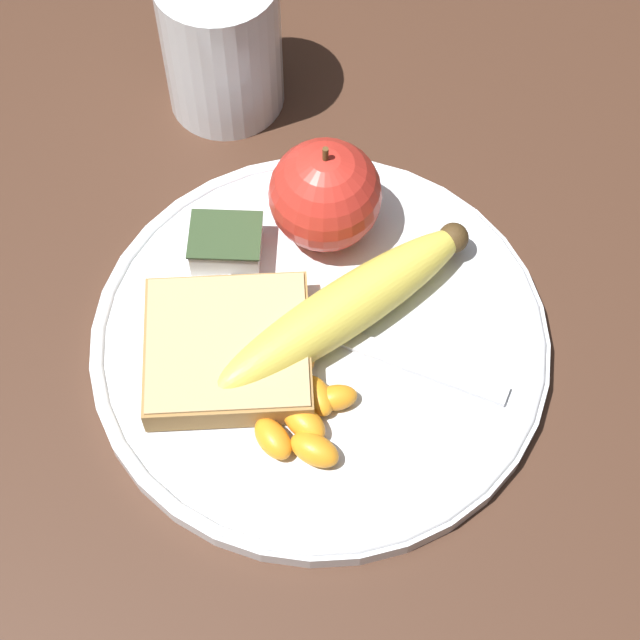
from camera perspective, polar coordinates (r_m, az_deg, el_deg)
ground_plane at (r=0.65m, az=-0.00°, el=-1.42°), size 3.00×3.00×0.00m
plate at (r=0.64m, az=-0.00°, el=-1.08°), size 0.27×0.27×0.01m
juice_glass at (r=0.73m, az=-5.25°, el=14.32°), size 0.08×0.08×0.10m
apple at (r=0.65m, az=0.35°, el=6.68°), size 0.07×0.07×0.08m
banana at (r=0.63m, az=1.40°, el=0.67°), size 0.16×0.14×0.03m
bread_slice at (r=0.62m, az=-4.92°, el=-1.58°), size 0.10×0.10×0.02m
fork at (r=0.64m, az=0.71°, el=-0.74°), size 0.18×0.08×0.00m
jam_packet at (r=0.66m, az=-5.02°, el=4.06°), size 0.04×0.04×0.02m
orange_segment_0 at (r=0.61m, az=0.84°, el=-4.16°), size 0.03×0.02×0.01m
orange_segment_1 at (r=0.61m, az=-0.63°, el=-4.04°), size 0.03×0.03×0.02m
orange_segment_2 at (r=0.62m, az=-1.22°, el=-2.56°), size 0.03×0.03×0.01m
orange_segment_3 at (r=0.60m, az=-2.52°, el=-6.34°), size 0.03×0.03×0.02m
orange_segment_4 at (r=0.60m, az=-0.85°, el=-5.47°), size 0.03×0.03×0.02m
orange_segment_5 at (r=0.60m, az=-0.55°, el=-6.92°), size 0.03×0.03×0.02m
orange_segment_6 at (r=0.61m, az=-2.63°, el=-4.37°), size 0.03×0.02×0.01m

